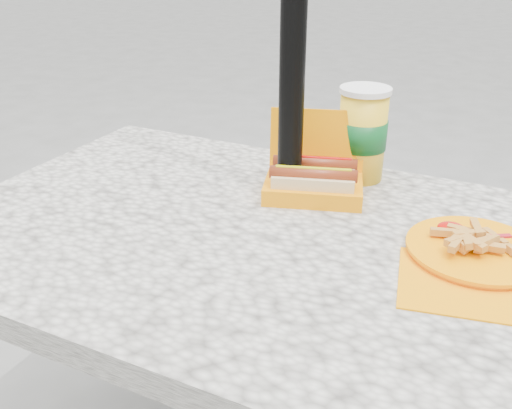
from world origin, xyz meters
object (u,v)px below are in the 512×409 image
at_px(fries_plate, 473,250).
at_px(soda_cup, 362,134).
at_px(umbrella_pole, 294,23).
at_px(hotdog_box, 314,179).

distance_m(fries_plate, soda_cup, 0.38).
bearing_deg(umbrella_pole, hotdog_box, 30.07).
relative_size(hotdog_box, fries_plate, 0.72).
bearing_deg(soda_cup, fries_plate, -42.14).
bearing_deg(hotdog_box, fries_plate, -36.35).
relative_size(umbrella_pole, fries_plate, 6.68).
relative_size(hotdog_box, soda_cup, 1.15).
distance_m(hotdog_box, soda_cup, 0.16).
xyz_separation_m(fries_plate, soda_cup, (-0.28, 0.25, 0.09)).
bearing_deg(fries_plate, umbrella_pole, 166.71).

